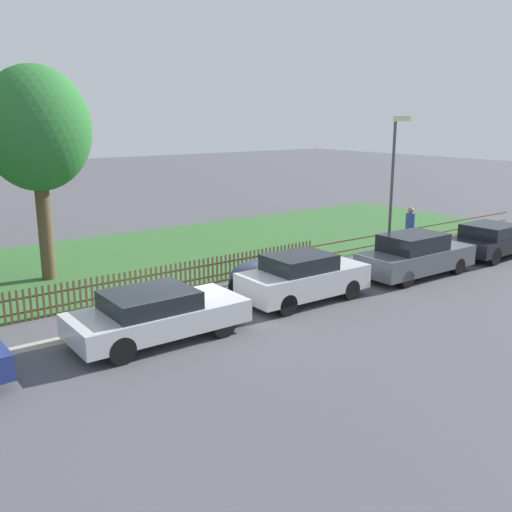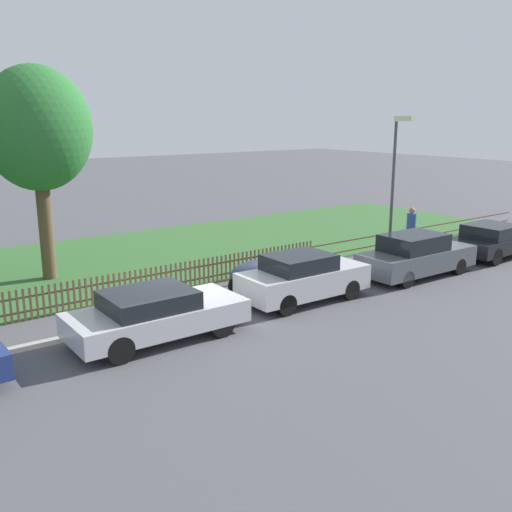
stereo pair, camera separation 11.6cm
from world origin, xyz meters
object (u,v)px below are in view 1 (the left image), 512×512
object	(u,v)px
parked_car_navy_estate	(303,277)
tree_mid_park	(36,130)
parked_car_red_compact	(415,255)
parked_car_white_van	(491,240)
street_lamp	(395,171)
pedestrian_near_fence	(410,227)
parked_car_black_saloon	(156,314)
covered_motorcycle	(256,271)

from	to	relation	value
parked_car_navy_estate	tree_mid_park	world-z (taller)	tree_mid_park
parked_car_navy_estate	parked_car_red_compact	xyz separation A→B (m)	(4.86, -0.23, 0.01)
parked_car_white_van	street_lamp	world-z (taller)	street_lamp
parked_car_red_compact	parked_car_white_van	bearing A→B (deg)	1.10
street_lamp	pedestrian_near_fence	bearing A→B (deg)	20.23
parked_car_black_saloon	parked_car_white_van	size ratio (longest dim) A/B	1.11
parked_car_navy_estate	covered_motorcycle	size ratio (longest dim) A/B	2.01
street_lamp	parked_car_navy_estate	bearing A→B (deg)	-164.92
parked_car_navy_estate	parked_car_white_van	xyz separation A→B (m)	(9.53, -0.18, -0.06)
pedestrian_near_fence	street_lamp	distance (m)	3.17
parked_car_navy_estate	street_lamp	size ratio (longest dim) A/B	0.74
parked_car_white_van	tree_mid_park	bearing A→B (deg)	152.75
tree_mid_park	street_lamp	size ratio (longest dim) A/B	1.30
covered_motorcycle	pedestrian_near_fence	xyz separation A→B (m)	(8.09, 0.53, 0.42)
parked_car_navy_estate	tree_mid_park	size ratio (longest dim) A/B	0.57
parked_car_red_compact	parked_car_white_van	size ratio (longest dim) A/B	1.13
parked_car_navy_estate	covered_motorcycle	xyz separation A→B (m)	(-0.44, 1.73, -0.13)
parked_car_black_saloon	parked_car_red_compact	size ratio (longest dim) A/B	0.98
covered_motorcycle	parked_car_black_saloon	bearing A→B (deg)	-157.43
parked_car_red_compact	parked_car_navy_estate	bearing A→B (deg)	177.76
parked_car_red_compact	street_lamp	bearing A→B (deg)	65.66
parked_car_navy_estate	covered_motorcycle	bearing A→B (deg)	105.06
parked_car_black_saloon	covered_motorcycle	size ratio (longest dim) A/B	2.20
street_lamp	parked_car_black_saloon	bearing A→B (deg)	-170.96
parked_car_navy_estate	parked_car_red_compact	distance (m)	4.87
parked_car_navy_estate	covered_motorcycle	distance (m)	1.79
parked_car_navy_estate	parked_car_white_van	distance (m)	9.53
parked_car_white_van	street_lamp	bearing A→B (deg)	154.31
parked_car_red_compact	covered_motorcycle	distance (m)	5.66
pedestrian_near_fence	parked_car_white_van	bearing A→B (deg)	29.49
covered_motorcycle	street_lamp	size ratio (longest dim) A/B	0.37
parked_car_black_saloon	parked_car_white_van	xyz separation A→B (m)	(14.37, -0.04, 0.01)
parked_car_red_compact	street_lamp	xyz separation A→B (m)	(0.82, 1.76, 2.65)
covered_motorcycle	street_lamp	world-z (taller)	street_lamp
tree_mid_park	pedestrian_near_fence	world-z (taller)	tree_mid_park
street_lamp	tree_mid_park	bearing A→B (deg)	153.95
parked_car_red_compact	pedestrian_near_fence	xyz separation A→B (m)	(2.79, 2.49, 0.28)
parked_car_white_van	pedestrian_near_fence	bearing A→B (deg)	125.88
parked_car_navy_estate	street_lamp	bearing A→B (deg)	15.75
parked_car_black_saloon	tree_mid_park	xyz separation A→B (m)	(-0.44, 7.03, 4.23)
covered_motorcycle	tree_mid_park	size ratio (longest dim) A/B	0.28
pedestrian_near_fence	covered_motorcycle	bearing A→B (deg)	-94.37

